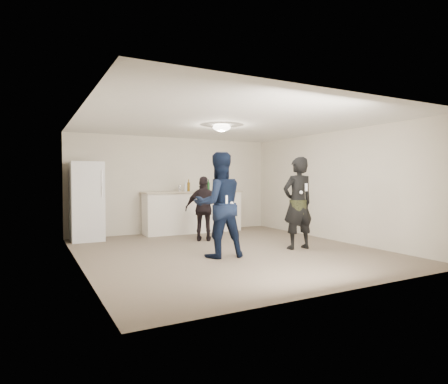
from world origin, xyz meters
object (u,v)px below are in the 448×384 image
fridge (87,201)px  woman (298,203)px  man (219,205)px  spectator (204,209)px  shaker (180,188)px  counter (193,213)px

fridge → woman: size_ratio=0.97×
man → spectator: bearing=-98.5°
fridge → man: man is taller
fridge → shaker: (2.31, 0.12, 0.28)m
woman → spectator: 2.18m
man → woman: size_ratio=1.02×
woman → spectator: woman is taller
man → spectator: size_ratio=1.29×
counter → man: man is taller
fridge → man: 3.54m
fridge → spectator: 2.69m
man → woman: 1.77m
woman → man: bearing=2.2°
counter → fridge: (-2.67, -0.07, 0.38)m
counter → spectator: size_ratio=1.77×
shaker → woman: woman is taller
counter → fridge: bearing=-178.5°
woman → spectator: (-1.25, 1.77, -0.19)m
fridge → counter: bearing=1.5°
shaker → spectator: bearing=-88.2°
fridge → man: size_ratio=0.95×
spectator → woman: bearing=153.3°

